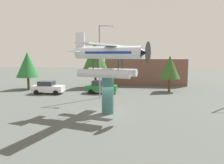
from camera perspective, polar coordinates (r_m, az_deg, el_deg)
ground_plane at (r=20.97m, az=-1.06°, el=-7.87°), size 140.00×140.00×0.00m
display_pedestal at (r=20.61m, az=-1.07°, el=-3.34°), size 1.10×1.10×3.37m
floatplane_monument at (r=20.22m, az=-0.75°, el=6.04°), size 7.19×10.32×4.00m
car_near_white at (r=32.22m, az=-15.79°, el=-1.30°), size 4.20×2.02×1.76m
car_mid_green at (r=31.47m, az=-2.74°, el=-1.23°), size 4.20×2.02×1.76m
streetlight_primary at (r=27.65m, az=-2.77°, el=6.32°), size 1.84×0.28×8.82m
storefront_building at (r=42.17m, az=8.33°, el=2.72°), size 13.94×6.41×4.57m
tree_west at (r=37.34m, az=-20.43°, el=4.09°), size 3.46×3.46×5.71m
tree_east at (r=36.76m, az=-4.21°, el=6.25°), size 4.54×4.54×7.44m
tree_center_back at (r=33.65m, az=14.31°, el=3.58°), size 2.97×2.97×5.18m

